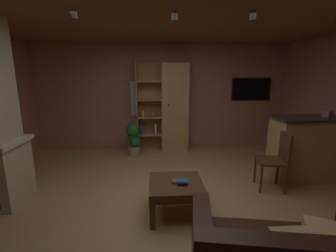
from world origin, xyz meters
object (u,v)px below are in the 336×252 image
object	(u,v)px
wall_mounted_tv	(251,89)
tissue_box	(328,114)
table_book_0	(176,181)
coffee_table	(176,188)
bookshelf_cabinet	(171,109)
dining_chair	(277,157)
potted_floor_plant	(134,139)
table_book_1	(183,181)
kitchen_bar_counter	(317,148)

from	to	relation	value
wall_mounted_tv	tissue_box	bearing A→B (deg)	-76.12
table_book_0	coffee_table	bearing A→B (deg)	161.65
table_book_0	wall_mounted_tv	bearing A→B (deg)	53.41
bookshelf_cabinet	dining_chair	distance (m)	2.60
potted_floor_plant	coffee_table	bearing A→B (deg)	-72.01
coffee_table	table_book_0	bearing A→B (deg)	-18.35
table_book_1	potted_floor_plant	world-z (taller)	potted_floor_plant
dining_chair	potted_floor_plant	world-z (taller)	dining_chair
dining_chair	wall_mounted_tv	distance (m)	2.50
coffee_table	dining_chair	world-z (taller)	dining_chair
table_book_1	potted_floor_plant	size ratio (longest dim) A/B	0.18
dining_chair	wall_mounted_tv	world-z (taller)	wall_mounted_tv
bookshelf_cabinet	wall_mounted_tv	distance (m)	2.05
bookshelf_cabinet	potted_floor_plant	size ratio (longest dim) A/B	2.78
table_book_0	tissue_box	bearing A→B (deg)	18.86
table_book_0	dining_chair	world-z (taller)	dining_chair
dining_chair	tissue_box	bearing A→B (deg)	17.35
coffee_table	potted_floor_plant	xyz separation A→B (m)	(-0.75, 2.30, 0.04)
tissue_box	dining_chair	bearing A→B (deg)	-162.65
tissue_box	wall_mounted_tv	distance (m)	2.05
coffee_table	kitchen_bar_counter	bearing A→B (deg)	19.99
tissue_box	coffee_table	size ratio (longest dim) A/B	0.18
dining_chair	potted_floor_plant	size ratio (longest dim) A/B	1.24
bookshelf_cabinet	table_book_1	world-z (taller)	bookshelf_cabinet
bookshelf_cabinet	dining_chair	bearing A→B (deg)	-53.67
kitchen_bar_counter	wall_mounted_tv	world-z (taller)	wall_mounted_tv
bookshelf_cabinet	coffee_table	world-z (taller)	bookshelf_cabinet
bookshelf_cabinet	kitchen_bar_counter	size ratio (longest dim) A/B	1.32
kitchen_bar_counter	coffee_table	size ratio (longest dim) A/B	2.29
table_book_1	wall_mounted_tv	world-z (taller)	wall_mounted_tv
table_book_1	wall_mounted_tv	size ratio (longest dim) A/B	0.14
bookshelf_cabinet	table_book_1	xyz separation A→B (m)	(-0.05, -2.70, -0.54)
bookshelf_cabinet	coffee_table	bearing A→B (deg)	-92.77
table_book_1	kitchen_bar_counter	bearing A→B (deg)	21.77
table_book_0	table_book_1	bearing A→B (deg)	-36.95
tissue_box	table_book_0	size ratio (longest dim) A/B	1.04
bookshelf_cabinet	table_book_0	bearing A→B (deg)	-92.69
bookshelf_cabinet	table_book_0	distance (m)	2.71
tissue_box	coffee_table	bearing A→B (deg)	-161.19
kitchen_bar_counter	potted_floor_plant	distance (m)	3.56
kitchen_bar_counter	table_book_0	size ratio (longest dim) A/B	13.45
potted_floor_plant	kitchen_bar_counter	bearing A→B (deg)	-22.94
tissue_box	dining_chair	distance (m)	1.19
table_book_1	potted_floor_plant	xyz separation A→B (m)	(-0.83, 2.36, -0.09)
bookshelf_cabinet	potted_floor_plant	world-z (taller)	bookshelf_cabinet
kitchen_bar_counter	tissue_box	xyz separation A→B (m)	(0.08, -0.03, 0.60)
coffee_table	table_book_1	size ratio (longest dim) A/B	5.21
kitchen_bar_counter	table_book_0	world-z (taller)	kitchen_bar_counter
table_book_0	dining_chair	bearing A→B (deg)	19.75
wall_mounted_tv	table_book_0	bearing A→B (deg)	-126.59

